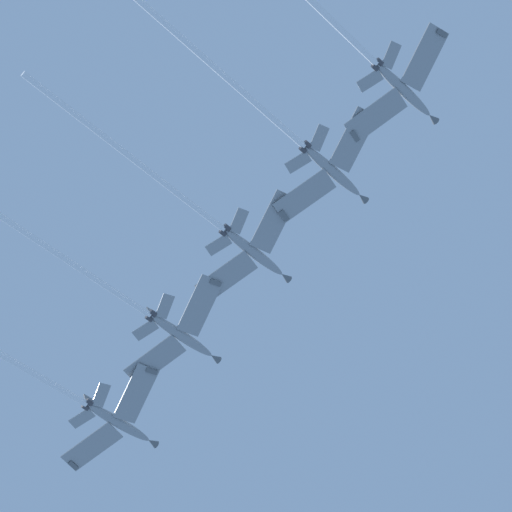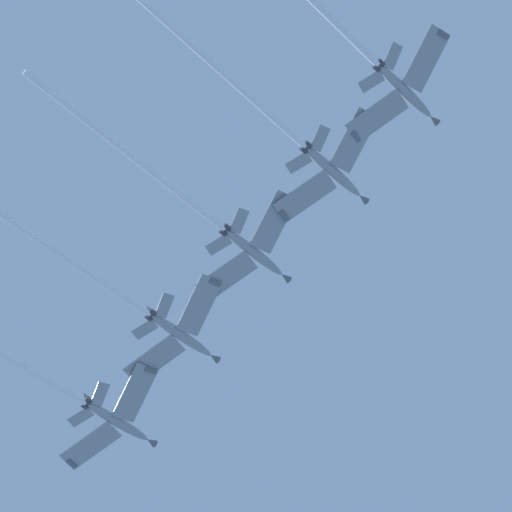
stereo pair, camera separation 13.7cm
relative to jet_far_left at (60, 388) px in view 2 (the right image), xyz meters
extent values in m
ellipsoid|color=gray|center=(-6.28, 7.49, 3.95)|extent=(8.71, 9.94, 5.74)
cone|color=#595E60|center=(-10.28, 12.25, 6.45)|extent=(2.16, 2.25, 1.71)
ellipsoid|color=black|center=(-7.39, 8.81, 5.29)|extent=(2.65, 2.89, 1.88)
cube|color=gray|center=(-9.89, 3.54, 3.56)|extent=(8.05, 9.29, 1.53)
cube|color=#595E60|center=(-12.82, 0.65, 3.56)|extent=(1.80, 1.57, 0.78)
cube|color=gray|center=(-1.77, 10.35, 3.56)|extent=(9.59, 7.02, 1.53)
cube|color=#595E60|center=(1.58, 12.74, 3.56)|extent=(1.38, 1.85, 0.78)
cube|color=gray|center=(-5.05, 2.47, 2.09)|extent=(3.37, 3.97, 0.82)
cube|color=gray|center=(-1.56, 5.40, 2.09)|extent=(3.99, 2.95, 0.82)
cube|color=#595E60|center=(-3.08, 3.67, 3.46)|extent=(2.24, 2.62, 3.49)
cylinder|color=#38383D|center=(-3.19, 3.10, 1.70)|extent=(1.40, 1.45, 1.12)
cylinder|color=#38383D|center=(-2.50, 3.68, 1.70)|extent=(1.40, 1.45, 1.12)
ellipsoid|color=gray|center=(6.83, 17.13, 4.11)|extent=(8.70, 10.02, 5.55)
cone|color=#595E60|center=(2.83, 21.95, 6.50)|extent=(2.15, 2.25, 1.69)
ellipsoid|color=black|center=(5.72, 18.48, 5.42)|extent=(2.65, 2.90, 1.84)
cube|color=gray|center=(3.21, 13.20, 3.73)|extent=(8.09, 9.29, 1.47)
cube|color=#595E60|center=(0.26, 10.33, 3.74)|extent=(1.80, 1.58, 0.75)
cube|color=gray|center=(11.36, 19.97, 3.73)|extent=(9.60, 7.00, 1.47)
cube|color=#595E60|center=(14.73, 22.34, 3.74)|extent=(1.38, 1.86, 0.75)
cube|color=gray|center=(8.06, 12.08, 2.33)|extent=(3.39, 3.97, 0.79)
cube|color=gray|center=(11.57, 15.00, 2.33)|extent=(3.99, 2.95, 0.79)
cube|color=#595E60|center=(10.02, 13.30, 3.71)|extent=(2.21, 2.61, 3.47)
cylinder|color=#38383D|center=(9.93, 12.70, 1.95)|extent=(1.39, 1.45, 1.10)
cylinder|color=#38383D|center=(10.62, 13.28, 1.95)|extent=(1.39, 1.45, 1.10)
cylinder|color=white|center=(21.16, -0.11, -4.56)|extent=(22.42, 26.73, 13.70)
ellipsoid|color=gray|center=(19.08, 27.87, 4.63)|extent=(8.84, 9.88, 5.62)
cone|color=#595E60|center=(15.00, 32.59, 7.06)|extent=(2.17, 2.24, 1.70)
ellipsoid|color=black|center=(17.94, 29.18, 5.95)|extent=(2.68, 2.88, 1.85)
cube|color=gray|center=(15.53, 23.87, 4.25)|extent=(7.99, 9.33, 1.49)
cube|color=#595E60|center=(12.64, 20.94, 4.25)|extent=(1.81, 1.56, 0.76)
cube|color=gray|center=(23.55, 30.80, 4.25)|extent=(9.58, 7.12, 1.49)
cube|color=#595E60|center=(26.87, 33.23, 4.25)|extent=(1.40, 1.85, 0.76)
cube|color=gray|center=(20.40, 22.85, 2.82)|extent=(3.35, 3.98, 0.80)
cube|color=gray|center=(23.85, 25.83, 2.82)|extent=(3.99, 3.00, 0.80)
cube|color=#595E60|center=(22.34, 24.10, 4.19)|extent=(2.26, 2.58, 3.48)
cylinder|color=#38383D|center=(22.25, 23.51, 2.43)|extent=(1.40, 1.45, 1.11)
cylinder|color=#38383D|center=(22.93, 24.10, 2.43)|extent=(1.40, 1.45, 1.11)
cylinder|color=white|center=(33.45, 11.24, -4.03)|extent=(22.34, 25.66, 13.60)
ellipsoid|color=gray|center=(30.86, 39.31, 4.38)|extent=(8.85, 9.82, 5.76)
cone|color=#595E60|center=(26.77, 43.99, 6.89)|extent=(2.18, 2.25, 1.71)
ellipsoid|color=black|center=(29.73, 40.61, 5.72)|extent=(2.68, 2.87, 1.88)
cube|color=gray|center=(27.33, 35.30, 3.99)|extent=(7.95, 9.33, 1.53)
cube|color=#595E60|center=(24.45, 32.36, 3.99)|extent=(1.81, 1.55, 0.79)
cube|color=gray|center=(35.31, 42.26, 3.99)|extent=(9.57, 7.14, 1.53)
cube|color=#595E60|center=(38.62, 44.71, 3.99)|extent=(1.40, 1.84, 0.79)
cube|color=gray|center=(32.19, 34.32, 2.51)|extent=(3.33, 3.98, 0.82)
cube|color=gray|center=(35.62, 37.32, 2.51)|extent=(3.99, 3.00, 0.82)
cube|color=#595E60|center=(34.13, 35.56, 3.88)|extent=(2.29, 2.59, 3.50)
cylinder|color=#38383D|center=(34.03, 34.99, 2.11)|extent=(1.41, 1.45, 1.12)
cylinder|color=#38383D|center=(34.71, 35.58, 2.11)|extent=(1.41, 1.45, 1.12)
cylinder|color=white|center=(46.53, 21.34, -5.37)|extent=(24.98, 28.45, 15.64)
ellipsoid|color=gray|center=(42.29, 49.40, 4.21)|extent=(8.72, 9.88, 5.89)
cone|color=#595E60|center=(38.29, 54.11, 6.80)|extent=(2.17, 2.26, 1.73)
ellipsoid|color=black|center=(41.19, 50.70, 5.58)|extent=(2.66, 2.88, 1.91)
cube|color=gray|center=(38.70, 45.44, 3.81)|extent=(8.01, 9.29, 1.58)
cube|color=#595E60|center=(35.78, 42.54, 3.80)|extent=(1.79, 1.56, 0.81)
cube|color=gray|center=(46.78, 52.29, 3.81)|extent=(9.57, 7.03, 1.58)
cube|color=#595E60|center=(50.12, 54.70, 3.80)|extent=(1.38, 1.84, 0.81)
cube|color=gray|center=(43.53, 44.40, 2.28)|extent=(3.36, 3.97, 0.84)
cube|color=gray|center=(47.01, 47.35, 2.28)|extent=(3.98, 2.96, 0.84)
cube|color=#595E60|center=(45.50, 45.61, 3.65)|extent=(2.27, 2.63, 3.51)
cylinder|color=#38383D|center=(45.38, 45.05, 1.88)|extent=(1.41, 1.46, 1.12)
cylinder|color=#38383D|center=(46.07, 45.64, 1.88)|extent=(1.41, 1.46, 1.12)
camera|label=1|loc=(37.46, 28.38, -133.31)|focal=66.93mm
camera|label=2|loc=(37.46, 28.24, -133.31)|focal=66.93mm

